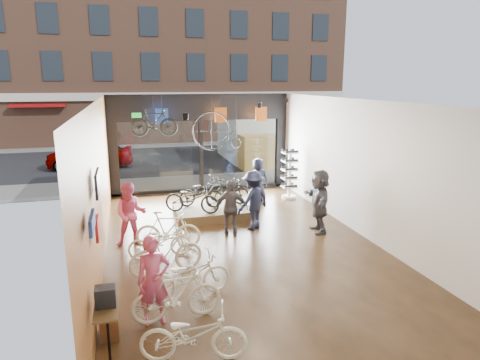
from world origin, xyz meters
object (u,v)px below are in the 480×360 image
object	(u,v)px
display_bike_right	(202,191)
customer_3	(253,200)
customer_0	(154,280)
customer_2	(231,208)
floor_bike_1	(177,295)
floor_bike_0	(193,335)
display_bike_left	(192,198)
floor_bike_3	(166,252)
display_platform	(212,212)
customer_5	(319,201)
floor_bike_2	(189,276)
sunglasses_rack	(289,174)
customer_1	(131,214)
floor_bike_4	(160,242)
floor_bike_5	(168,230)
street_car	(90,154)
display_bike_mid	(228,192)
customer_4	(258,180)
penny_farthing	(219,132)
box_truck	(250,140)
hung_bike	(154,122)

from	to	relation	value
display_bike_right	customer_3	xyz separation A→B (m)	(1.17, -2.00, 0.13)
customer_0	customer_2	distance (m)	4.67
floor_bike_1	display_bike_right	xyz separation A→B (m)	(1.60, 6.41, 0.25)
floor_bike_0	display_bike_left	world-z (taller)	display_bike_left
floor_bike_0	display_bike_left	bearing A→B (deg)	3.45
floor_bike_3	display_bike_left	bearing A→B (deg)	-29.62
display_platform	customer_5	xyz separation A→B (m)	(2.69, -2.23, 0.77)
floor_bike_2	sunglasses_rack	world-z (taller)	sunglasses_rack
customer_0	floor_bike_1	bearing A→B (deg)	-8.90
floor_bike_3	display_platform	bearing A→B (deg)	-36.99
customer_0	customer_1	distance (m)	4.00
floor_bike_4	floor_bike_5	size ratio (longest dim) A/B	0.92
floor_bike_4	sunglasses_rack	size ratio (longest dim) A/B	0.84
street_car	display_bike_left	distance (m)	10.50
display_bike_right	customer_0	bearing A→B (deg)	141.90
floor_bike_1	display_bike_left	world-z (taller)	display_bike_left
display_bike_mid	customer_4	xyz separation A→B (m)	(1.43, 1.30, 0.04)
floor_bike_1	customer_1	world-z (taller)	customer_1
street_car	customer_1	bearing A→B (deg)	9.07
floor_bike_0	customer_5	world-z (taller)	customer_5
floor_bike_2	penny_farthing	distance (m)	7.61
box_truck	floor_bike_0	size ratio (longest dim) A/B	3.79
floor_bike_5	penny_farthing	world-z (taller)	penny_farthing
hung_bike	floor_bike_3	bearing A→B (deg)	-177.78
box_truck	display_bike_left	bearing A→B (deg)	-116.73
display_bike_mid	display_bike_right	world-z (taller)	display_bike_mid
street_car	floor_bike_2	distance (m)	14.84
floor_bike_3	display_bike_right	world-z (taller)	display_bike_right
floor_bike_2	display_platform	world-z (taller)	floor_bike_2
customer_4	customer_5	distance (m)	3.61
floor_bike_4	display_platform	size ratio (longest dim) A/B	0.65
customer_4	sunglasses_rack	xyz separation A→B (m)	(1.26, 0.10, 0.13)
customer_4	sunglasses_rack	bearing A→B (deg)	-171.99
display_bike_right	customer_0	size ratio (longest dim) A/B	1.03
floor_bike_5	sunglasses_rack	distance (m)	6.18
box_truck	customer_5	bearing A→B (deg)	-95.61
street_car	floor_bike_3	xyz separation A→B (m)	(2.54, -13.35, -0.20)
floor_bike_1	customer_0	world-z (taller)	customer_0
customer_2	penny_farthing	world-z (taller)	penny_farthing
box_truck	floor_bike_0	distance (m)	16.55
floor_bike_3	display_bike_mid	xyz separation A→B (m)	(2.36, 3.91, 0.24)
customer_4	customer_0	bearing A→B (deg)	63.06
floor_bike_4	floor_bike_0	bearing A→B (deg)	-179.00
display_bike_left	penny_farthing	size ratio (longest dim) A/B	1.01
floor_bike_3	penny_farthing	world-z (taller)	penny_farthing
floor_bike_0	hung_bike	bearing A→B (deg)	11.42
hung_bike	floor_bike_2	bearing A→B (deg)	-174.55
floor_bike_0	customer_4	xyz separation A→B (m)	(3.68, 8.46, 0.35)
display_bike_right	customer_0	world-z (taller)	customer_0
display_bike_left	customer_3	distance (m)	1.98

